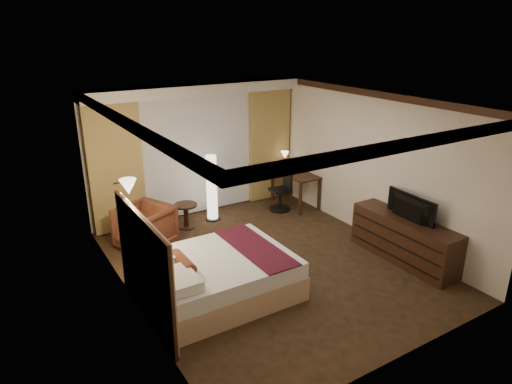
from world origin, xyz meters
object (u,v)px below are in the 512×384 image
desk (295,189)px  office_chair (280,189)px  armchair (145,225)px  television (407,203)px  bed (218,276)px  side_table (186,216)px  floor_lamp (212,188)px  dresser (404,239)px

desk → office_chair: bearing=-173.5°
armchair → television: television is taller
desk → office_chair: size_ratio=1.18×
bed → armchair: bearing=101.0°
office_chair → bed: bearing=-132.2°
side_table → floor_lamp: 0.76m
floor_lamp → dresser: 3.79m
floor_lamp → television: 3.78m
armchair → desk: bearing=70.0°
side_table → desk: (2.53, -0.15, 0.13)m
side_table → office_chair: (2.09, -0.20, 0.24)m
side_table → desk: 2.53m
bed → television: 3.27m
bed → television: bearing=-12.4°
bed → television: television is taller
office_chair → dresser: 2.99m
armchair → office_chair: (3.05, 0.22, 0.05)m
office_chair → side_table: bearing=-178.1°
floor_lamp → television: size_ratio=1.38×
bed → floor_lamp: floor_lamp is taller
dresser → television: size_ratio=1.97×
armchair → dresser: bearing=27.9°
office_chair → dresser: office_chair is taller
bed → dresser: dresser is taller
armchair → floor_lamp: size_ratio=0.63×
bed → side_table: (0.56, 2.46, -0.06)m
bed → office_chair: office_chair is taller
armchair → dresser: 4.47m
floor_lamp → television: floor_lamp is taller
floor_lamp → desk: 1.95m
side_table → office_chair: size_ratio=0.51×
desk → office_chair: office_chair is taller
television → floor_lamp: bearing=34.0°
floor_lamp → desk: (1.91, -0.23, -0.31)m
side_table → desk: desk is taller
bed → desk: size_ratio=1.84×
bed → desk: bearing=36.8°
bed → side_table: bed is taller
television → desk: bearing=3.4°
dresser → television: television is taller
side_table → floor_lamp: size_ratio=0.36×
floor_lamp → dresser: bearing=-58.7°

